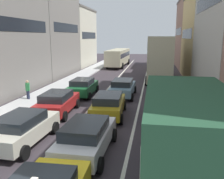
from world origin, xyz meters
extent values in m
cube|color=#BCBCBC|center=(-6.70, 20.00, 0.07)|extent=(2.60, 64.00, 0.14)
cube|color=silver|center=(-1.70, 20.00, 0.01)|extent=(0.16, 60.00, 0.01)
cube|color=silver|center=(1.70, 20.00, 0.01)|extent=(0.16, 60.00, 0.01)
cube|color=black|center=(-8.48, 16.50, 5.98)|extent=(0.02, 8.80, 1.10)
cube|color=gray|center=(-12.00, 27.50, 5.57)|extent=(7.00, 10.90, 11.14)
cube|color=black|center=(-8.48, 27.50, 6.13)|extent=(0.02, 8.80, 1.10)
cube|color=beige|center=(-12.00, 38.50, 4.75)|extent=(7.00, 10.90, 9.51)
cube|color=black|center=(-8.48, 38.50, 5.23)|extent=(0.02, 8.80, 1.10)
cube|color=#66605B|center=(-12.00, 38.50, 9.66)|extent=(7.20, 10.90, 0.30)
cube|color=#936B5B|center=(9.90, 38.50, 5.29)|extent=(7.00, 10.90, 10.57)
cube|color=black|center=(6.38, 38.50, 5.81)|extent=(0.02, 8.80, 1.10)
cube|color=tan|center=(9.90, 27.50, 4.87)|extent=(7.00, 10.90, 9.74)
cube|color=black|center=(6.38, 27.50, 5.36)|extent=(0.02, 8.80, 1.10)
cube|color=black|center=(6.39, 16.50, 7.58)|extent=(0.02, 8.80, 1.10)
cube|color=#B7B29E|center=(3.69, 6.76, 1.43)|extent=(2.41, 2.41, 1.90)
cube|color=black|center=(3.69, 7.97, 1.81)|extent=(2.02, 0.04, 0.70)
cube|color=#234C33|center=(3.70, 3.00, 2.18)|extent=(2.42, 5.45, 2.80)
cube|color=white|center=(2.49, 2.99, 2.46)|extent=(0.04, 4.48, 0.90)
cylinder|color=black|center=(2.49, 6.83, 0.48)|extent=(0.30, 0.96, 0.96)
cylinder|color=black|center=(4.89, 6.84, 0.48)|extent=(0.30, 0.96, 0.96)
cube|color=silver|center=(-0.08, 5.97, 0.67)|extent=(1.88, 4.33, 0.70)
cube|color=#1E2328|center=(-0.08, 5.77, 1.23)|extent=(1.63, 2.44, 0.52)
cylinder|color=black|center=(-0.97, 7.45, 0.32)|extent=(0.23, 0.64, 0.64)
cylinder|color=black|center=(0.87, 7.41, 0.32)|extent=(0.23, 0.64, 0.64)
cylinder|color=black|center=(-1.02, 4.52, 0.32)|extent=(0.23, 0.64, 0.64)
cylinder|color=black|center=(0.82, 4.49, 0.32)|extent=(0.23, 0.64, 0.64)
cube|color=beige|center=(-3.34, 6.46, 0.67)|extent=(2.00, 4.38, 0.70)
cube|color=#1E2328|center=(-3.35, 6.26, 1.23)|extent=(1.69, 2.48, 0.52)
cylinder|color=black|center=(-4.19, 7.96, 0.32)|extent=(0.25, 0.65, 0.64)
cylinder|color=black|center=(-2.35, 7.88, 0.32)|extent=(0.25, 0.65, 0.64)
cylinder|color=black|center=(-2.49, 4.96, 0.32)|extent=(0.25, 0.65, 0.64)
cube|color=#B29319|center=(-0.09, 11.23, 0.67)|extent=(2.01, 4.39, 0.70)
cube|color=#1E2328|center=(-0.08, 11.03, 1.23)|extent=(1.70, 2.48, 0.52)
cylinder|color=black|center=(-1.08, 12.65, 0.32)|extent=(0.25, 0.65, 0.64)
cylinder|color=black|center=(0.76, 12.74, 0.32)|extent=(0.25, 0.65, 0.64)
cylinder|color=black|center=(-0.93, 9.73, 0.32)|extent=(0.25, 0.65, 0.64)
cylinder|color=black|center=(0.90, 9.82, 0.32)|extent=(0.25, 0.65, 0.64)
cube|color=#A51E1E|center=(-3.51, 11.20, 0.67)|extent=(1.96, 4.37, 0.70)
cube|color=#1E2328|center=(-3.50, 11.00, 1.23)|extent=(1.67, 2.47, 0.52)
cylinder|color=black|center=(-4.48, 12.63, 0.32)|extent=(0.24, 0.65, 0.64)
cylinder|color=black|center=(-2.64, 12.70, 0.32)|extent=(0.24, 0.65, 0.64)
cylinder|color=black|center=(-4.37, 9.71, 0.32)|extent=(0.24, 0.65, 0.64)
cylinder|color=black|center=(-2.53, 9.78, 0.32)|extent=(0.24, 0.65, 0.64)
cube|color=#759EB7|center=(0.13, 16.71, 0.67)|extent=(1.83, 4.31, 0.70)
cube|color=#1E2328|center=(0.13, 16.51, 1.23)|extent=(1.60, 2.42, 0.52)
cylinder|color=black|center=(-0.78, 18.18, 0.32)|extent=(0.22, 0.64, 0.64)
cylinder|color=black|center=(1.06, 18.17, 0.32)|extent=(0.22, 0.64, 0.64)
cylinder|color=black|center=(-0.80, 15.26, 0.32)|extent=(0.22, 0.64, 0.64)
cylinder|color=black|center=(1.04, 15.25, 0.32)|extent=(0.22, 0.64, 0.64)
cube|color=#19592D|center=(-3.30, 16.44, 0.67)|extent=(1.86, 4.33, 0.70)
cube|color=#1E2328|center=(-3.30, 16.24, 1.23)|extent=(1.62, 2.43, 0.52)
cylinder|color=black|center=(-4.24, 17.88, 0.32)|extent=(0.23, 0.64, 0.64)
cylinder|color=black|center=(-2.40, 17.91, 0.32)|extent=(0.23, 0.64, 0.64)
cylinder|color=black|center=(-4.20, 14.96, 0.32)|extent=(0.23, 0.64, 0.64)
cylinder|color=black|center=(-2.36, 14.99, 0.32)|extent=(0.23, 0.64, 0.64)
cube|color=black|center=(3.34, 10.95, 0.67)|extent=(1.82, 4.31, 0.70)
cube|color=#1E2328|center=(3.34, 10.75, 1.23)|extent=(1.60, 2.42, 0.52)
cylinder|color=black|center=(2.42, 12.41, 0.32)|extent=(0.22, 0.64, 0.64)
cylinder|color=black|center=(4.26, 12.40, 0.32)|extent=(0.22, 0.64, 0.64)
cylinder|color=black|center=(2.41, 9.49, 0.32)|extent=(0.22, 0.64, 0.64)
cylinder|color=black|center=(4.25, 9.48, 0.32)|extent=(0.22, 0.64, 0.64)
cube|color=#BFB793|center=(3.23, 25.02, 1.70)|extent=(2.60, 10.52, 2.40)
cube|color=black|center=(3.23, 25.02, 2.06)|extent=(2.62, 9.89, 0.70)
cube|color=#BFB793|center=(3.23, 25.02, 3.98)|extent=(2.60, 10.52, 2.16)
cube|color=black|center=(3.23, 25.02, 4.22)|extent=(2.62, 9.89, 0.64)
cylinder|color=black|center=(1.94, 28.78, 0.50)|extent=(0.31, 1.00, 1.00)
cylinder|color=black|center=(4.44, 28.81, 0.50)|extent=(0.31, 1.00, 1.00)
cylinder|color=black|center=(2.01, 21.85, 0.50)|extent=(0.31, 1.00, 1.00)
cylinder|color=black|center=(4.51, 21.88, 0.50)|extent=(0.31, 1.00, 1.00)
cube|color=#BFB793|center=(-3.37, 37.96, 1.70)|extent=(2.87, 10.58, 2.40)
cube|color=black|center=(-3.37, 37.96, 2.06)|extent=(2.88, 9.95, 0.70)
cylinder|color=black|center=(-4.48, 41.78, 0.50)|extent=(0.34, 1.01, 1.00)
cylinder|color=black|center=(-1.99, 41.69, 0.50)|extent=(0.34, 1.01, 1.00)
cylinder|color=black|center=(-4.73, 34.86, 0.50)|extent=(0.34, 1.01, 1.00)
cylinder|color=black|center=(-2.23, 34.77, 0.50)|extent=(0.34, 1.01, 1.00)
cylinder|color=#262D47|center=(-7.10, 14.01, 0.41)|extent=(0.16, 0.16, 0.82)
cylinder|color=#262D47|center=(-7.25, 14.11, 0.41)|extent=(0.16, 0.16, 0.82)
cylinder|color=#338C4C|center=(-7.18, 14.06, 1.12)|extent=(0.34, 0.34, 0.60)
sphere|color=tan|center=(-7.18, 14.06, 1.54)|extent=(0.24, 0.24, 0.24)
cylinder|color=#338C4C|center=(-7.00, 13.93, 1.15)|extent=(0.10, 0.10, 0.55)
cylinder|color=#338C4C|center=(-7.36, 14.18, 1.15)|extent=(0.10, 0.10, 0.55)
camera|label=1|loc=(2.68, -3.70, 5.03)|focal=39.46mm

